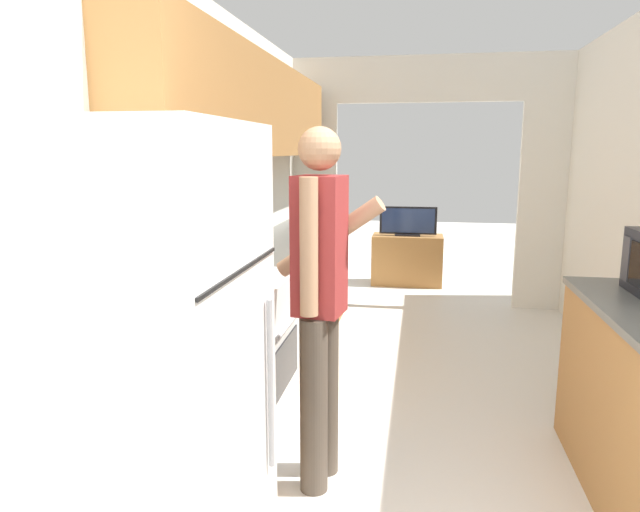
{
  "coord_description": "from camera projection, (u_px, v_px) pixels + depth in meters",
  "views": [
    {
      "loc": [
        -0.05,
        -0.99,
        1.58
      ],
      "look_at": [
        -0.62,
        2.24,
        0.97
      ],
      "focal_mm": 32.0,
      "sensor_mm": 36.0,
      "label": 1
    }
  ],
  "objects": [
    {
      "name": "wall_left",
      "position": [
        207.0,
        164.0,
        3.41
      ],
      "size": [
        0.38,
        7.28,
        2.5
      ],
      "color": "silver",
      "rests_on": "ground_plane"
    },
    {
      "name": "wall_far_with_doorway",
      "position": [
        426.0,
        163.0,
        5.73
      ],
      "size": [
        3.12,
        0.06,
        2.5
      ],
      "color": "silver",
      "rests_on": "ground_plane"
    },
    {
      "name": "counter_left",
      "position": [
        287.0,
        297.0,
        4.48
      ],
      "size": [
        0.62,
        3.6,
        0.9
      ],
      "color": "#9E6B38",
      "rests_on": "ground_plane"
    },
    {
      "name": "refrigerator",
      "position": [
        139.0,
        370.0,
        1.96
      ],
      "size": [
        0.78,
        0.81,
        1.67
      ],
      "color": "white",
      "rests_on": "ground_plane"
    },
    {
      "name": "range_oven",
      "position": [
        230.0,
        358.0,
        3.14
      ],
      "size": [
        0.66,
        0.78,
        1.04
      ],
      "color": "white",
      "rests_on": "ground_plane"
    },
    {
      "name": "person",
      "position": [
        320.0,
        299.0,
        2.62
      ],
      "size": [
        0.54,
        0.41,
        1.69
      ],
      "rotation": [
        0.0,
        0.0,
        1.42
      ],
      "color": "#4C4238",
      "rests_on": "ground_plane"
    },
    {
      "name": "tv_cabinet",
      "position": [
        407.0,
        260.0,
        6.81
      ],
      "size": [
        0.82,
        0.42,
        0.59
      ],
      "color": "#9E6B38",
      "rests_on": "ground_plane"
    },
    {
      "name": "television",
      "position": [
        408.0,
        222.0,
        6.69
      ],
      "size": [
        0.66,
        0.16,
        0.34
      ],
      "color": "black",
      "rests_on": "tv_cabinet"
    },
    {
      "name": "knife",
      "position": [
        239.0,
        262.0,
        3.52
      ],
      "size": [
        0.16,
        0.28,
        0.02
      ],
      "rotation": [
        0.0,
        0.0,
        0.79
      ],
      "color": "#B7B7BC",
      "rests_on": "counter_left"
    }
  ]
}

